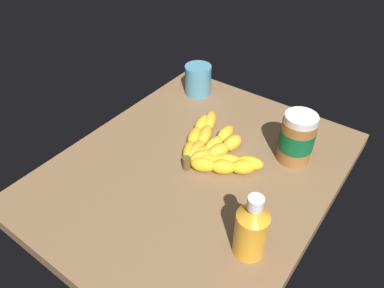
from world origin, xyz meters
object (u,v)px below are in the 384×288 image
honey_bottle (251,229)px  banana_bunch (212,148)px  peanut_butter_jar (297,138)px  coffee_mug (198,79)px

honey_bottle → banana_bunch: bearing=-132.5°
banana_bunch → peanut_butter_jar: peanut_butter_jar is taller
banana_bunch → coffee_mug: bearing=-137.7°
banana_bunch → peanut_butter_jar: bearing=121.3°
peanut_butter_jar → banana_bunch: bearing=-58.7°
banana_bunch → honey_bottle: honey_bottle is taller
peanut_butter_jar → coffee_mug: 38.16cm
honey_bottle → coffee_mug: honey_bottle is taller
honey_bottle → coffee_mug: bearing=-135.1°
banana_bunch → coffee_mug: 29.25cm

